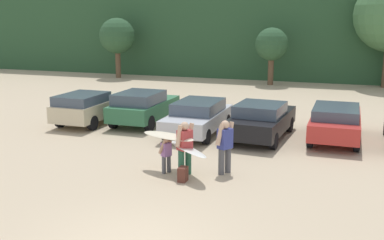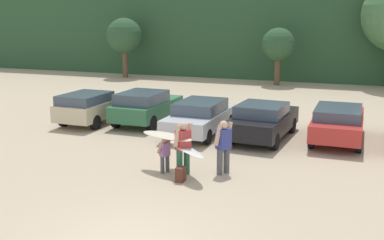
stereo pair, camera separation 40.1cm
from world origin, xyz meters
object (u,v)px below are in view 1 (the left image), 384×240
(backpack_dropped, at_px, (183,174))
(parked_car_champagne, at_px, (92,106))
(parked_car_red, at_px, (336,121))
(parked_car_silver, at_px, (198,116))
(surfboard_white, at_px, (188,149))
(parked_car_black, at_px, (261,120))
(parked_car_forest_green, at_px, (143,106))
(person_adult, at_px, (185,145))
(surfboard_cream, at_px, (168,136))
(person_companion, at_px, (225,144))
(person_child, at_px, (166,153))

(backpack_dropped, bearing_deg, parked_car_champagne, 138.17)
(parked_car_red, bearing_deg, parked_car_silver, 98.42)
(surfboard_white, bearing_deg, parked_car_black, -60.96)
(parked_car_forest_green, bearing_deg, person_adult, -144.41)
(person_adult, bearing_deg, parked_car_red, -96.61)
(parked_car_forest_green, relative_size, parked_car_red, 0.89)
(parked_car_silver, bearing_deg, parked_car_forest_green, 74.53)
(parked_car_champagne, bearing_deg, surfboard_cream, -131.06)
(person_companion, distance_m, surfboard_cream, 1.81)
(parked_car_forest_green, distance_m, backpack_dropped, 7.91)
(parked_car_red, bearing_deg, backpack_dropped, 147.71)
(parked_car_red, relative_size, surfboard_cream, 2.27)
(person_child, height_order, surfboard_cream, surfboard_cream)
(parked_car_forest_green, distance_m, parked_car_black, 5.69)
(parked_car_silver, distance_m, parked_car_red, 5.62)
(person_adult, xyz_separation_m, surfboard_cream, (-0.60, 0.12, 0.21))
(parked_car_black, distance_m, person_adult, 5.43)
(person_adult, relative_size, person_companion, 0.99)
(person_adult, height_order, person_companion, person_companion)
(person_adult, height_order, backpack_dropped, person_adult)
(backpack_dropped, bearing_deg, person_adult, 104.47)
(backpack_dropped, bearing_deg, parked_car_silver, 103.93)
(parked_car_forest_green, xyz_separation_m, parked_car_silver, (2.96, -0.85, -0.09))
(parked_car_silver, distance_m, surfboard_white, 5.32)
(surfboard_white, relative_size, backpack_dropped, 4.40)
(person_adult, bearing_deg, person_companion, -125.57)
(parked_car_red, bearing_deg, parked_car_black, 103.57)
(parked_car_silver, relative_size, person_child, 3.83)
(parked_car_champagne, height_order, surfboard_cream, parked_car_champagne)
(parked_car_red, bearing_deg, person_companion, 149.89)
(parked_car_forest_green, xyz_separation_m, person_adult, (4.23, -5.98, 0.13))
(surfboard_cream, relative_size, backpack_dropped, 4.50)
(parked_car_black, xyz_separation_m, person_child, (-2.03, -5.26, -0.11))
(surfboard_cream, bearing_deg, person_adult, -175.22)
(parked_car_black, relative_size, surfboard_cream, 2.26)
(person_child, bearing_deg, parked_car_champagne, -13.19)
(parked_car_forest_green, distance_m, surfboard_cream, 6.89)
(parked_car_champagne, bearing_deg, parked_car_black, -91.20)
(parked_car_silver, height_order, parked_car_red, parked_car_red)
(person_companion, distance_m, surfboard_white, 1.19)
(parked_car_forest_green, distance_m, parked_car_red, 8.52)
(person_child, bearing_deg, person_companion, -133.23)
(person_adult, xyz_separation_m, backpack_dropped, (0.15, -0.59, -0.74))
(parked_car_champagne, relative_size, surfboard_cream, 2.31)
(surfboard_cream, bearing_deg, backpack_dropped, 153.15)
(parked_car_silver, xyz_separation_m, person_adult, (1.26, -5.12, 0.22))
(person_child, bearing_deg, parked_car_silver, -53.56)
(surfboard_white, xyz_separation_m, backpack_dropped, (0.05, -0.57, -0.63))
(person_child, distance_m, surfboard_white, 0.75)
(parked_car_red, height_order, person_child, parked_car_red)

